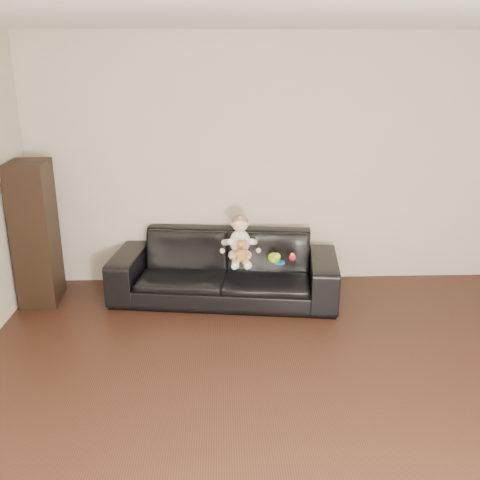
{
  "coord_description": "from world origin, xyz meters",
  "views": [
    {
      "loc": [
        -0.49,
        -2.79,
        2.3
      ],
      "look_at": [
        -0.31,
        2.14,
        0.65
      ],
      "focal_mm": 40.0,
      "sensor_mm": 36.0,
      "label": 1
    }
  ],
  "objects_px": {
    "cabinet": "(36,233)",
    "baby": "(240,242)",
    "sofa": "(225,267)",
    "toy_green": "(274,258)",
    "toy_blue_disc": "(279,262)",
    "toy_rattle": "(292,257)",
    "teddy_bear": "(242,251)"
  },
  "relations": [
    {
      "from": "teddy_bear",
      "to": "toy_rattle",
      "type": "height_order",
      "value": "teddy_bear"
    },
    {
      "from": "cabinet",
      "to": "teddy_bear",
      "type": "distance_m",
      "value": 2.03
    },
    {
      "from": "sofa",
      "to": "cabinet",
      "type": "relative_size",
      "value": 1.59
    },
    {
      "from": "baby",
      "to": "toy_green",
      "type": "bearing_deg",
      "value": -12.49
    },
    {
      "from": "baby",
      "to": "toy_blue_disc",
      "type": "distance_m",
      "value": 0.43
    },
    {
      "from": "cabinet",
      "to": "baby",
      "type": "bearing_deg",
      "value": -7.11
    },
    {
      "from": "sofa",
      "to": "teddy_bear",
      "type": "bearing_deg",
      "value": -51.1
    },
    {
      "from": "sofa",
      "to": "baby",
      "type": "distance_m",
      "value": 0.36
    },
    {
      "from": "toy_blue_disc",
      "to": "toy_rattle",
      "type": "bearing_deg",
      "value": 21.12
    },
    {
      "from": "sofa",
      "to": "cabinet",
      "type": "bearing_deg",
      "value": -172.57
    },
    {
      "from": "teddy_bear",
      "to": "toy_blue_disc",
      "type": "bearing_deg",
      "value": 20.14
    },
    {
      "from": "sofa",
      "to": "toy_blue_disc",
      "type": "xyz_separation_m",
      "value": [
        0.53,
        -0.18,
        0.11
      ]
    },
    {
      "from": "toy_rattle",
      "to": "toy_blue_disc",
      "type": "height_order",
      "value": "toy_rattle"
    },
    {
      "from": "sofa",
      "to": "toy_blue_disc",
      "type": "relative_size",
      "value": 19.74
    },
    {
      "from": "teddy_bear",
      "to": "toy_rattle",
      "type": "relative_size",
      "value": 2.92
    },
    {
      "from": "sofa",
      "to": "baby",
      "type": "xyz_separation_m",
      "value": [
        0.15,
        -0.12,
        0.31
      ]
    },
    {
      "from": "toy_blue_disc",
      "to": "toy_green",
      "type": "bearing_deg",
      "value": 166.61
    },
    {
      "from": "sofa",
      "to": "toy_green",
      "type": "height_order",
      "value": "sofa"
    },
    {
      "from": "teddy_bear",
      "to": "toy_blue_disc",
      "type": "distance_m",
      "value": 0.41
    },
    {
      "from": "baby",
      "to": "teddy_bear",
      "type": "bearing_deg",
      "value": -91.13
    },
    {
      "from": "sofa",
      "to": "teddy_bear",
      "type": "distance_m",
      "value": 0.41
    },
    {
      "from": "sofa",
      "to": "toy_green",
      "type": "xyz_separation_m",
      "value": [
        0.48,
        -0.16,
        0.15
      ]
    },
    {
      "from": "cabinet",
      "to": "teddy_bear",
      "type": "height_order",
      "value": "cabinet"
    },
    {
      "from": "cabinet",
      "to": "baby",
      "type": "xyz_separation_m",
      "value": [
        2.0,
        -0.12,
        -0.07
      ]
    },
    {
      "from": "toy_green",
      "to": "toy_rattle",
      "type": "relative_size",
      "value": 1.94
    },
    {
      "from": "sofa",
      "to": "toy_blue_disc",
      "type": "height_order",
      "value": "sofa"
    },
    {
      "from": "cabinet",
      "to": "toy_green",
      "type": "distance_m",
      "value": 2.34
    },
    {
      "from": "cabinet",
      "to": "toy_green",
      "type": "xyz_separation_m",
      "value": [
        2.33,
        -0.16,
        -0.23
      ]
    },
    {
      "from": "cabinet",
      "to": "baby",
      "type": "relative_size",
      "value": 3.04
    },
    {
      "from": "baby",
      "to": "toy_green",
      "type": "distance_m",
      "value": 0.37
    },
    {
      "from": "sofa",
      "to": "toy_rattle",
      "type": "bearing_deg",
      "value": -2.99
    },
    {
      "from": "teddy_bear",
      "to": "toy_blue_disc",
      "type": "height_order",
      "value": "teddy_bear"
    }
  ]
}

